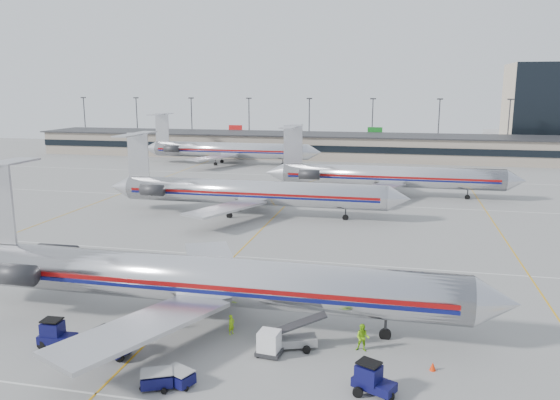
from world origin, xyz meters
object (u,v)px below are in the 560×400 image
(jet_foreground, at_px, (194,278))
(jet_second_row, at_px, (247,192))
(uld_container, at_px, (269,343))
(belt_loader, at_px, (289,339))
(tug_center, at_px, (109,343))

(jet_foreground, xyz_separation_m, jet_second_row, (-6.10, 36.16, -0.12))
(uld_container, distance_m, belt_loader, 1.80)
(jet_second_row, xyz_separation_m, belt_loader, (14.23, -39.01, -2.70))
(jet_foreground, height_order, tug_center, jet_foreground)
(jet_second_row, distance_m, tug_center, 43.06)
(jet_second_row, distance_m, uld_container, 42.58)
(uld_container, bearing_deg, tug_center, -160.80)
(tug_center, relative_size, belt_loader, 0.57)
(jet_second_row, height_order, tug_center, jet_second_row)
(jet_foreground, height_order, belt_loader, jet_foreground)
(tug_center, distance_m, uld_container, 10.92)
(jet_foreground, xyz_separation_m, tug_center, (-3.58, -6.76, -2.55))
(uld_container, bearing_deg, belt_loader, 58.40)
(belt_loader, bearing_deg, jet_second_row, 90.37)
(jet_foreground, distance_m, uld_container, 8.64)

